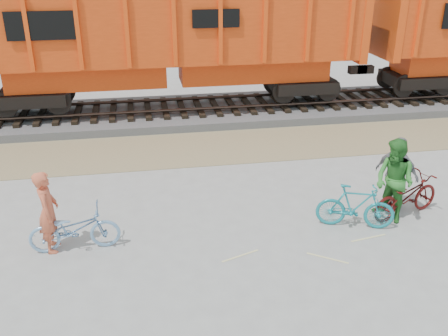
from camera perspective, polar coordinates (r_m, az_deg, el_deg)
The scene contains 11 objects.
ground at distance 11.65m, azimuth 5.94°, elevation -7.33°, with size 120.00×120.00×0.00m, color #9E9E99.
gravel_strip at distance 16.46m, azimuth 0.87°, elevation 2.52°, with size 120.00×3.00×0.02m, color #9F8962.
ballast_bed at distance 19.66m, azimuth -1.04°, elevation 6.57°, with size 120.00×4.00×0.30m, color slate.
track at distance 19.57m, azimuth -1.05°, elevation 7.48°, with size 120.00×2.60×0.24m.
hopper_car_center at distance 18.83m, azimuth -6.04°, elevation 14.61°, with size 14.00×3.13×4.65m.
bicycle_blue at distance 11.21m, azimuth -16.73°, elevation -6.69°, with size 0.67×1.91×1.01m, color #75A2CE.
bicycle_teal at distance 11.94m, azimuth 14.79°, elevation -4.27°, with size 0.51×1.79×1.08m, color teal.
bicycle_maroon at distance 12.81m, azimuth 20.09°, elevation -3.03°, with size 0.70×2.00×1.05m, color #4D0F0D.
person_solo at distance 11.18m, azimuth -19.47°, elevation -4.72°, with size 0.67×0.44×1.84m, color #CD5A3B.
person_man at distance 12.32m, azimuth 18.89°, elevation -1.42°, with size 0.98×0.77×2.03m, color #2C752A.
person_woman at distance 12.91m, azimuth 19.12°, elevation -0.64°, with size 1.10×0.46×1.88m, color slate.
Camera 1 is at (-2.88, -9.54, 6.03)m, focal length 40.00 mm.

